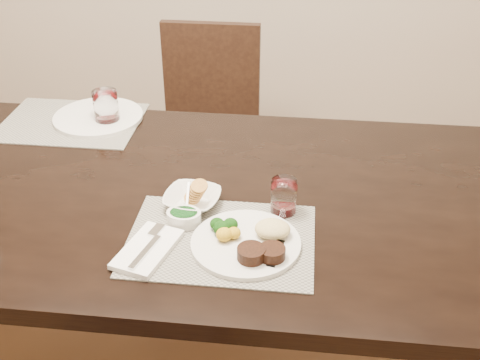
# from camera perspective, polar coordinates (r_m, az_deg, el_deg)

# --- Properties ---
(dining_table) EXTENTS (2.00, 1.00, 0.75)m
(dining_table) POSITION_cam_1_polar(r_m,az_deg,el_deg) (1.75, -7.99, -3.06)
(dining_table) COLOR black
(dining_table) RESTS_ON ground
(chair_far) EXTENTS (0.42, 0.42, 0.90)m
(chair_far) POSITION_cam_1_polar(r_m,az_deg,el_deg) (2.62, -3.00, 5.67)
(chair_far) COLOR black
(chair_far) RESTS_ON ground
(placemat_near) EXTENTS (0.46, 0.34, 0.00)m
(placemat_near) POSITION_cam_1_polar(r_m,az_deg,el_deg) (1.49, -1.83, -5.71)
(placemat_near) COLOR gray
(placemat_near) RESTS_ON dining_table
(placemat_far) EXTENTS (0.46, 0.34, 0.00)m
(placemat_far) POSITION_cam_1_polar(r_m,az_deg,el_deg) (2.12, -15.70, 5.30)
(placemat_far) COLOR gray
(placemat_far) RESTS_ON dining_table
(dinner_plate) EXTENTS (0.27, 0.27, 0.05)m
(dinner_plate) POSITION_cam_1_polar(r_m,az_deg,el_deg) (1.46, 1.04, -5.83)
(dinner_plate) COLOR silver
(dinner_plate) RESTS_ON placemat_near
(napkin_fork) EXTENTS (0.15, 0.21, 0.02)m
(napkin_fork) POSITION_cam_1_polar(r_m,az_deg,el_deg) (1.47, -8.75, -6.47)
(napkin_fork) COLOR white
(napkin_fork) RESTS_ON placemat_near
(steak_knife) EXTENTS (0.04, 0.25, 0.01)m
(steak_knife) POSITION_cam_1_polar(r_m,az_deg,el_deg) (1.46, 3.47, -6.42)
(steak_knife) COLOR silver
(steak_knife) RESTS_ON placemat_near
(cracker_bowl) EXTENTS (0.17, 0.17, 0.07)m
(cracker_bowl) POSITION_cam_1_polar(r_m,az_deg,el_deg) (1.61, -4.54, -1.80)
(cracker_bowl) COLOR silver
(cracker_bowl) RESTS_ON placemat_near
(sauce_ramekin) EXTENTS (0.09, 0.13, 0.07)m
(sauce_ramekin) POSITION_cam_1_polar(r_m,az_deg,el_deg) (1.54, -5.34, -3.50)
(sauce_ramekin) COLOR silver
(sauce_ramekin) RESTS_ON placemat_near
(wine_glass_near) EXTENTS (0.07, 0.07, 0.09)m
(wine_glass_near) POSITION_cam_1_polar(r_m,az_deg,el_deg) (1.57, 4.16, -1.70)
(wine_glass_near) COLOR white
(wine_glass_near) RESTS_ON placemat_near
(far_plate) EXTENTS (0.30, 0.30, 0.01)m
(far_plate) POSITION_cam_1_polar(r_m,az_deg,el_deg) (2.12, -13.29, 5.84)
(far_plate) COLOR silver
(far_plate) RESTS_ON placemat_far
(wine_glass_far) EXTENTS (0.08, 0.08, 0.11)m
(wine_glass_far) POSITION_cam_1_polar(r_m,az_deg,el_deg) (2.06, -12.56, 6.59)
(wine_glass_far) COLOR white
(wine_glass_far) RESTS_ON placemat_far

